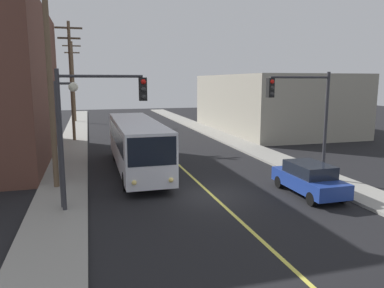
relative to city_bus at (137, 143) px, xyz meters
name	(u,v)px	position (x,y,z in m)	size (l,w,h in m)	color
ground_plane	(212,195)	(2.95, -6.16, -1.82)	(120.00, 120.00, 0.00)	black
sidewalk_left	(69,161)	(-4.30, 3.84, -1.74)	(2.50, 90.00, 0.15)	gray
sidewalk_right	(257,151)	(10.20, 3.84, -1.74)	(2.50, 90.00, 0.15)	gray
lane_stripe_center	(158,146)	(2.95, 8.84, -1.81)	(0.16, 60.00, 0.01)	#D8CC4C
building_right_warehouse	(271,103)	(17.44, 15.50, 1.35)	(12.00, 19.30, 6.34)	gray
city_bus	(137,143)	(0.00, 0.00, 0.00)	(2.58, 12.16, 3.20)	silver
parked_car_blue	(309,178)	(7.64, -7.38, -0.98)	(1.82, 4.40, 1.62)	navy
utility_pole_near	(49,63)	(-4.63, -2.94, 4.74)	(2.40, 0.28, 11.75)	brown
utility_pole_mid	(71,76)	(-4.23, 13.19, 4.27)	(2.40, 0.28, 10.84)	brown
utility_pole_far	(73,78)	(-4.65, 30.74, 4.26)	(2.40, 0.28, 10.82)	brown
traffic_signal_left_corner	(97,113)	(-2.47, -6.83, 2.49)	(3.75, 0.48, 6.00)	#2D2D33
traffic_signal_right_corner	(302,106)	(8.36, -5.36, 2.49)	(3.75, 0.48, 6.00)	#2D2D33
street_lamp_left	(64,126)	(-3.88, -6.41, 1.92)	(0.98, 0.40, 5.50)	#38383D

